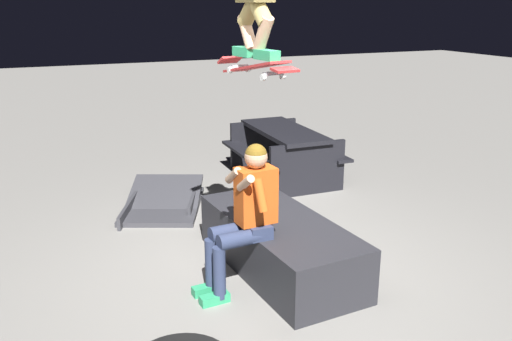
# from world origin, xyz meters

# --- Properties ---
(ground_plane) EXTENTS (40.00, 40.00, 0.00)m
(ground_plane) POSITION_xyz_m (0.00, 0.00, 0.00)
(ground_plane) COLOR gray
(ledge_box_main) EXTENTS (2.00, 0.96, 0.52)m
(ledge_box_main) POSITION_xyz_m (0.06, -0.16, 0.26)
(ledge_box_main) COLOR #28282D
(ledge_box_main) RESTS_ON ground
(person_sitting_on_ledge) EXTENTS (0.59, 0.76, 1.35)m
(person_sitting_on_ledge) POSITION_xyz_m (-0.18, 0.30, 0.76)
(person_sitting_on_ledge) COLOR #2D3856
(person_sitting_on_ledge) RESTS_ON ground
(skateboard) EXTENTS (1.03, 0.32, 0.16)m
(skateboard) POSITION_xyz_m (-0.08, 0.16, 1.98)
(skateboard) COLOR #B72D2D
(kicker_ramp) EXTENTS (1.55, 1.35, 0.34)m
(kicker_ramp) POSITION_xyz_m (2.14, 0.46, 0.06)
(kicker_ramp) COLOR #38383D
(kicker_ramp) RESTS_ON ground
(picnic_table_back) EXTENTS (1.74, 1.39, 0.75)m
(picnic_table_back) POSITION_xyz_m (2.64, -1.48, 0.50)
(picnic_table_back) COLOR black
(picnic_table_back) RESTS_ON ground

